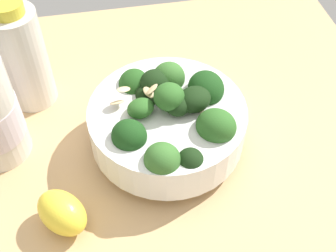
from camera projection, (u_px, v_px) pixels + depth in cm
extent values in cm
cube|color=tan|center=(175.00, 154.00, 57.41)|extent=(61.78, 61.78, 4.83)
cylinder|color=white|center=(168.00, 143.00, 54.56)|extent=(10.27, 10.27, 1.61)
cylinder|color=white|center=(168.00, 126.00, 52.13)|extent=(18.68, 18.68, 4.82)
cylinder|color=silver|center=(168.00, 115.00, 50.61)|extent=(15.97, 15.97, 0.80)
cylinder|color=#589D47|center=(189.00, 169.00, 47.39)|extent=(1.26, 1.07, 1.24)
ellipsoid|color=black|center=(190.00, 161.00, 46.32)|extent=(4.11, 4.07, 3.44)
cylinder|color=#4A8F3C|center=(180.00, 113.00, 50.31)|extent=(1.27, 1.30, 1.13)
ellipsoid|color=black|center=(180.00, 106.00, 49.36)|extent=(3.35, 3.37, 2.92)
cylinder|color=#2F662B|center=(163.00, 170.00, 47.23)|extent=(2.11, 2.05, 1.25)
ellipsoid|color=#386B2B|center=(162.00, 160.00, 45.87)|extent=(5.61, 6.18, 5.94)
cylinder|color=#2F662B|center=(177.00, 109.00, 51.80)|extent=(1.30, 1.64, 1.66)
ellipsoid|color=#386B2B|center=(177.00, 100.00, 50.65)|extent=(3.85, 4.53, 3.67)
cylinder|color=#2F662B|center=(172.00, 89.00, 55.04)|extent=(2.22, 1.96, 1.83)
ellipsoid|color=#386B2B|center=(172.00, 78.00, 53.52)|extent=(5.28, 5.88, 5.89)
cylinder|color=#2F662B|center=(156.00, 94.00, 53.72)|extent=(1.59, 1.75, 1.21)
ellipsoid|color=black|center=(156.00, 85.00, 52.55)|extent=(5.22, 4.91, 5.04)
cylinder|color=#4A8F3C|center=(169.00, 107.00, 50.12)|extent=(1.51, 1.46, 1.31)
ellipsoid|color=#2D6023|center=(169.00, 98.00, 48.99)|extent=(5.66, 5.46, 4.29)
cylinder|color=#3C7A32|center=(205.00, 99.00, 53.46)|extent=(2.12, 2.28, 1.79)
ellipsoid|color=#194216|center=(206.00, 88.00, 52.07)|extent=(5.84, 5.57, 5.19)
cylinder|color=#4A8F3C|center=(215.00, 138.00, 49.77)|extent=(2.17, 2.27, 1.85)
ellipsoid|color=#2D6023|center=(216.00, 126.00, 48.27)|extent=(7.27, 6.39, 5.96)
cylinder|color=#2F662B|center=(151.00, 107.00, 53.35)|extent=(1.49, 1.50, 1.93)
ellipsoid|color=black|center=(150.00, 97.00, 52.04)|extent=(4.45, 4.91, 3.90)
cylinder|color=#3C7A32|center=(141.00, 118.00, 50.57)|extent=(1.45, 1.66, 1.39)
ellipsoid|color=#2D6023|center=(141.00, 109.00, 49.48)|extent=(3.98, 3.78, 3.74)
cylinder|color=#589D47|center=(134.00, 95.00, 54.93)|extent=(1.81, 1.66, 1.94)
ellipsoid|color=#23511C|center=(133.00, 83.00, 53.38)|extent=(5.21, 5.17, 4.91)
cylinder|color=#4A8F3C|center=(130.00, 147.00, 49.10)|extent=(1.67, 1.67, 1.55)
ellipsoid|color=#194216|center=(129.00, 136.00, 47.59)|extent=(6.21, 5.80, 4.76)
cylinder|color=#589D47|center=(193.00, 109.00, 51.68)|extent=(1.98, 1.96, 1.83)
ellipsoid|color=black|center=(194.00, 98.00, 50.29)|extent=(6.26, 5.77, 4.54)
ellipsoid|color=#DBBC84|center=(205.00, 115.00, 48.94)|extent=(2.04, 1.40, 1.22)
ellipsoid|color=#DBBC84|center=(152.00, 89.00, 50.20)|extent=(1.97, 1.97, 1.07)
ellipsoid|color=#DBBC84|center=(149.00, 92.00, 50.57)|extent=(2.08, 1.68, 0.63)
ellipsoid|color=#DBBC84|center=(124.00, 89.00, 49.94)|extent=(1.72, 2.07, 0.82)
ellipsoid|color=#DBBC84|center=(117.00, 102.00, 50.19)|extent=(1.40, 1.99, 0.87)
ellipsoid|color=yellow|center=(62.00, 213.00, 46.37)|extent=(7.40, 7.19, 4.62)
cylinder|color=beige|center=(23.00, 59.00, 55.85)|extent=(6.20, 6.20, 13.67)
cylinder|color=gold|center=(7.00, 8.00, 50.15)|extent=(3.91, 3.91, 1.45)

